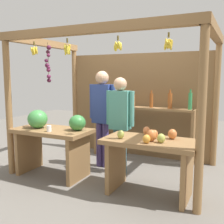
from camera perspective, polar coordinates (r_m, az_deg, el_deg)
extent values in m
plane|color=slate|center=(4.63, 1.03, -12.10)|extent=(12.00, 12.00, 0.00)
cylinder|color=olive|center=(4.50, -21.33, 1.36)|extent=(0.10, 0.10, 2.23)
cylinder|color=olive|center=(3.08, 18.61, -1.23)|extent=(0.10, 0.10, 2.23)
cylinder|color=olive|center=(5.91, -8.00, 3.22)|extent=(0.10, 0.10, 2.23)
cylinder|color=olive|center=(4.92, 21.46, 1.86)|extent=(0.10, 0.10, 2.23)
cube|color=olive|center=(3.59, -5.45, 17.27)|extent=(3.01, 0.12, 0.12)
cube|color=olive|center=(5.18, -14.15, 14.13)|extent=(0.12, 1.96, 0.12)
cube|color=olive|center=(4.02, 21.10, 15.78)|extent=(0.12, 1.96, 0.12)
cube|color=brown|center=(5.27, 5.42, 1.50)|extent=(2.91, 0.04, 2.01)
cylinder|color=brown|center=(4.30, -16.39, 13.93)|extent=(0.02, 0.02, 0.06)
ellipsoid|color=gold|center=(4.26, -15.96, 12.56)|extent=(0.04, 0.06, 0.12)
ellipsoid|color=gold|center=(4.30, -15.98, 12.68)|extent=(0.07, 0.06, 0.12)
ellipsoid|color=gold|center=(4.32, -16.12, 12.46)|extent=(0.07, 0.04, 0.12)
ellipsoid|color=gold|center=(4.33, -16.53, 12.67)|extent=(0.05, 0.06, 0.12)
ellipsoid|color=gold|center=(4.29, -16.59, 12.29)|extent=(0.05, 0.06, 0.12)
ellipsoid|color=gold|center=(4.26, -16.80, 12.56)|extent=(0.08, 0.04, 0.12)
ellipsoid|color=gold|center=(4.24, -16.45, 12.42)|extent=(0.05, 0.05, 0.12)
cylinder|color=brown|center=(3.55, 1.29, 15.61)|extent=(0.02, 0.02, 0.06)
ellipsoid|color=yellow|center=(3.53, 1.87, 13.86)|extent=(0.04, 0.06, 0.11)
ellipsoid|color=yellow|center=(3.55, 1.79, 13.95)|extent=(0.06, 0.06, 0.11)
ellipsoid|color=yellow|center=(3.58, 1.42, 14.18)|extent=(0.05, 0.04, 0.11)
ellipsoid|color=yellow|center=(3.57, 0.92, 13.65)|extent=(0.05, 0.05, 0.11)
ellipsoid|color=yellow|center=(3.54, 0.68, 13.76)|extent=(0.04, 0.06, 0.11)
ellipsoid|color=yellow|center=(3.52, 0.91, 14.15)|extent=(0.05, 0.04, 0.11)
ellipsoid|color=yellow|center=(3.50, 1.53, 14.14)|extent=(0.06, 0.06, 0.11)
cylinder|color=brown|center=(3.36, 12.09, 15.90)|extent=(0.02, 0.02, 0.06)
ellipsoid|color=gold|center=(3.34, 12.47, 14.19)|extent=(0.04, 0.07, 0.12)
ellipsoid|color=gold|center=(3.36, 12.60, 14.01)|extent=(0.06, 0.06, 0.12)
ellipsoid|color=gold|center=(3.37, 12.12, 14.03)|extent=(0.06, 0.04, 0.12)
ellipsoid|color=gold|center=(3.37, 11.86, 14.28)|extent=(0.07, 0.06, 0.12)
ellipsoid|color=gold|center=(3.35, 11.44, 13.75)|extent=(0.04, 0.08, 0.12)
ellipsoid|color=gold|center=(3.33, 11.62, 14.34)|extent=(0.05, 0.05, 0.12)
ellipsoid|color=gold|center=(3.32, 11.90, 14.04)|extent=(0.08, 0.04, 0.12)
ellipsoid|color=gold|center=(3.32, 12.36, 13.78)|extent=(0.06, 0.07, 0.12)
cylinder|color=brown|center=(3.84, -9.59, 14.92)|extent=(0.02, 0.02, 0.06)
ellipsoid|color=yellow|center=(3.81, -9.29, 13.02)|extent=(0.04, 0.09, 0.15)
ellipsoid|color=yellow|center=(3.84, -9.19, 13.22)|extent=(0.07, 0.05, 0.15)
ellipsoid|color=yellow|center=(3.85, -9.69, 12.88)|extent=(0.07, 0.08, 0.15)
ellipsoid|color=yellow|center=(3.82, -10.04, 13.34)|extent=(0.07, 0.08, 0.15)
ellipsoid|color=yellow|center=(3.79, -9.64, 13.06)|extent=(0.06, 0.05, 0.15)
cylinder|color=#4C422D|center=(4.34, -13.55, 10.72)|extent=(0.01, 0.01, 0.55)
sphere|color=#47142D|center=(4.33, -13.42, 13.32)|extent=(0.07, 0.07, 0.07)
sphere|color=#511938|center=(4.38, -13.60, 12.41)|extent=(0.06, 0.06, 0.06)
sphere|color=#601E42|center=(4.33, -13.49, 11.77)|extent=(0.06, 0.06, 0.06)
sphere|color=#511938|center=(4.34, -13.94, 10.67)|extent=(0.06, 0.06, 0.06)
sphere|color=#511938|center=(4.35, -13.78, 9.71)|extent=(0.07, 0.07, 0.07)
sphere|color=#601E42|center=(4.34, -13.54, 9.30)|extent=(0.06, 0.06, 0.06)
sphere|color=#601E42|center=(4.35, -13.49, 8.77)|extent=(0.06, 0.06, 0.06)
sphere|color=#601E42|center=(4.29, -13.43, 7.43)|extent=(0.06, 0.06, 0.06)
sphere|color=#47142D|center=(4.33, -13.38, 6.62)|extent=(0.07, 0.07, 0.07)
cube|color=olive|center=(4.28, -12.78, -3.95)|extent=(1.22, 0.64, 0.06)
cube|color=olive|center=(4.68, -17.37, -7.83)|extent=(0.06, 0.58, 0.69)
cube|color=olive|center=(4.09, -7.18, -9.79)|extent=(0.06, 0.58, 0.69)
ellipsoid|color=#429347|center=(4.37, -15.70, -1.45)|extent=(0.32, 0.32, 0.29)
ellipsoid|color=#38843D|center=(4.06, -7.46, -2.30)|extent=(0.32, 0.32, 0.24)
cylinder|color=white|center=(4.07, -13.37, -3.49)|extent=(0.07, 0.07, 0.09)
cube|color=olive|center=(3.52, 8.15, -6.35)|extent=(1.22, 0.64, 0.06)
cube|color=olive|center=(3.80, 0.86, -11.11)|extent=(0.06, 0.58, 0.69)
cube|color=olive|center=(3.52, 15.82, -12.97)|extent=(0.06, 0.58, 0.69)
ellipsoid|color=#E07F47|center=(3.76, 7.42, -4.03)|extent=(0.12, 0.12, 0.12)
ellipsoid|color=#CC7038|center=(3.41, 8.47, -5.01)|extent=(0.17, 0.17, 0.15)
ellipsoid|color=#A8B24C|center=(3.52, 1.89, -4.83)|extent=(0.13, 0.13, 0.11)
ellipsoid|color=#A8B24C|center=(3.36, 10.51, -5.56)|extent=(0.11, 0.11, 0.12)
ellipsoid|color=#CC7038|center=(3.58, 12.85, -4.65)|extent=(0.16, 0.16, 0.13)
ellipsoid|color=#CC7038|center=(3.56, 9.07, -4.72)|extent=(0.10, 0.10, 0.12)
ellipsoid|color=gold|center=(3.31, 7.43, -5.76)|extent=(0.12, 0.12, 0.11)
cube|color=olive|center=(5.44, -3.18, -3.65)|extent=(0.05, 0.20, 1.00)
cube|color=olive|center=(4.82, 16.97, -5.46)|extent=(0.05, 0.20, 1.00)
cube|color=olive|center=(4.97, 6.36, 0.84)|extent=(1.89, 0.22, 0.04)
cylinder|color=#994C1E|center=(5.32, -2.66, 3.17)|extent=(0.06, 0.06, 0.30)
cylinder|color=#994C1E|center=(5.30, -2.67, 5.10)|extent=(0.03, 0.03, 0.06)
cylinder|color=silver|center=(5.15, 0.87, 2.83)|extent=(0.06, 0.06, 0.26)
cylinder|color=silver|center=(5.14, 0.87, 4.63)|extent=(0.03, 0.03, 0.06)
cylinder|color=#994C1E|center=(5.02, 4.51, 2.50)|extent=(0.08, 0.08, 0.23)
cylinder|color=#994C1E|center=(5.01, 4.53, 4.18)|extent=(0.04, 0.04, 0.06)
cylinder|color=#994C1E|center=(4.90, 8.45, 2.44)|extent=(0.06, 0.06, 0.26)
cylinder|color=#994C1E|center=(4.88, 8.48, 4.29)|extent=(0.03, 0.03, 0.06)
cylinder|color=#994C1E|center=(4.80, 12.34, 2.36)|extent=(0.08, 0.08, 0.28)
cylinder|color=#994C1E|center=(4.79, 12.40, 4.35)|extent=(0.04, 0.04, 0.06)
cylinder|color=#338C4C|center=(4.73, 16.46, 2.23)|extent=(0.07, 0.07, 0.29)
cylinder|color=#338C4C|center=(4.72, 16.54, 4.35)|extent=(0.03, 0.03, 0.06)
cylinder|color=#4B3A74|center=(4.68, -2.72, -6.94)|extent=(0.11, 0.11, 0.78)
cylinder|color=#4B3A74|center=(4.62, -1.41, -7.11)|extent=(0.11, 0.11, 0.78)
cube|color=#2D428C|center=(4.52, -2.11, 1.79)|extent=(0.32, 0.19, 0.66)
cylinder|color=#2D428C|center=(4.61, -4.31, 2.31)|extent=(0.08, 0.08, 0.59)
cylinder|color=#2D428C|center=(4.43, 0.17, 2.10)|extent=(0.08, 0.08, 0.59)
sphere|color=tan|center=(4.50, -2.14, 7.38)|extent=(0.22, 0.22, 0.22)
cylinder|color=#335B67|center=(4.39, 0.99, -8.27)|extent=(0.11, 0.11, 0.73)
cylinder|color=#335B67|center=(4.34, 2.44, -8.45)|extent=(0.11, 0.11, 0.73)
cube|color=teal|center=(4.22, 1.74, 0.43)|extent=(0.32, 0.19, 0.61)
cylinder|color=teal|center=(4.31, -0.68, 0.98)|extent=(0.08, 0.08, 0.55)
cylinder|color=teal|center=(4.14, 4.27, 0.69)|extent=(0.08, 0.08, 0.55)
sphere|color=tan|center=(4.19, 1.77, 6.03)|extent=(0.21, 0.21, 0.21)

